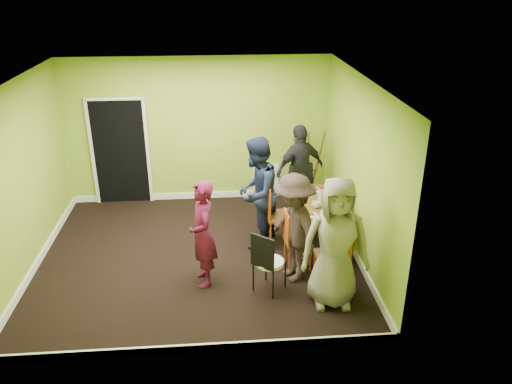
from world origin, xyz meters
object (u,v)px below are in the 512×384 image
easel (307,169)px  person_standing (203,234)px  orange_bottle (319,197)px  person_back_end (300,169)px  chair_left_near (293,237)px  chair_back_end (302,180)px  blue_bottle (334,204)px  person_left_far (257,193)px  chair_front_end (334,253)px  thermos (321,194)px  person_left_near (294,228)px  person_front_end (335,243)px  dining_table (320,206)px  chair_bentwood (267,260)px  chair_left_far (274,211)px

easel → person_standing: person_standing is taller
orange_bottle → person_standing: 2.20m
easel → person_back_end: 0.34m
chair_left_near → person_standing: bearing=-81.5°
chair_back_end → easel: bearing=-127.8°
blue_bottle → chair_back_end: bearing=101.2°
chair_left_near → person_left_far: size_ratio=0.51×
chair_left_near → blue_bottle: blue_bottle is taller
chair_back_end → chair_front_end: 2.44m
thermos → person_left_near: bearing=-119.8°
chair_front_end → orange_bottle: bearing=83.6°
easel → chair_back_end: bearing=-111.0°
blue_bottle → person_front_end: person_front_end is taller
blue_bottle → person_standing: size_ratio=0.13×
person_back_end → chair_left_near: bearing=53.5°
dining_table → chair_bentwood: 1.65m
chair_front_end → orange_bottle: (0.07, 1.49, 0.18)m
dining_table → chair_left_far: size_ratio=1.38×
easel → person_left_near: (-0.64, -2.50, 0.08)m
easel → blue_bottle: 1.80m
orange_bottle → person_front_end: person_front_end is taller
easel → thermos: (-0.04, -1.45, 0.12)m
chair_front_end → blue_bottle: size_ratio=5.13×
person_standing → chair_back_end: bearing=128.9°
easel → chair_bentwood: bearing=-110.5°
person_front_end → dining_table: bearing=89.2°
easel → person_back_end: (-0.19, -0.26, 0.10)m
chair_back_end → easel: 0.45m
thermos → person_left_far: bearing=179.1°
easel → orange_bottle: size_ratio=20.09×
chair_back_end → person_back_end: bearing=-98.2°
easel → person_front_end: size_ratio=0.82×
orange_bottle → person_front_end: 1.77m
chair_bentwood → chair_back_end: bearing=108.6°
chair_bentwood → person_front_end: 1.00m
chair_left_far → person_front_end: 1.80m
dining_table → person_front_end: person_front_end is taller
blue_bottle → person_left_far: 1.25m
person_left_far → person_left_near: person_left_far is taller
dining_table → chair_bentwood: size_ratio=1.59×
person_standing → chair_front_end: bearing=68.4°
chair_front_end → person_front_end: (-0.06, -0.28, 0.32)m
dining_table → blue_bottle: (0.17, -0.27, 0.16)m
person_standing → orange_bottle: bearing=110.4°
easel → person_front_end: person_front_end is taller
chair_front_end → person_back_end: size_ratio=0.64×
blue_bottle → orange_bottle: size_ratio=2.80×
chair_left_far → person_left_near: (0.16, -1.03, 0.21)m
chair_left_near → chair_back_end: size_ratio=0.95×
dining_table → person_left_near: person_left_near is taller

